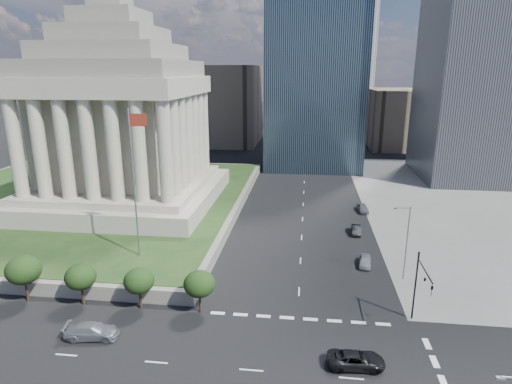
# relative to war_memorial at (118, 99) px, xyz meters

# --- Properties ---
(ground) EXTENTS (500.00, 500.00, 0.00)m
(ground) POSITION_rel_war_memorial_xyz_m (34.00, 52.00, -21.40)
(ground) COLOR black
(ground) RESTS_ON ground
(plaza_terrace) EXTENTS (66.00, 70.00, 1.80)m
(plaza_terrace) POSITION_rel_war_memorial_xyz_m (-11.00, 2.00, -20.50)
(plaza_terrace) COLOR slate
(plaza_terrace) RESTS_ON ground
(plaza_lawn) EXTENTS (64.00, 68.00, 0.10)m
(plaza_lawn) POSITION_rel_war_memorial_xyz_m (-11.00, 2.00, -19.55)
(plaza_lawn) COLOR #1B3515
(plaza_lawn) RESTS_ON plaza_terrace
(war_memorial) EXTENTS (34.00, 34.00, 39.00)m
(war_memorial) POSITION_rel_war_memorial_xyz_m (0.00, 0.00, 0.00)
(war_memorial) COLOR #A9A38E
(war_memorial) RESTS_ON plaza_lawn
(flagpole) EXTENTS (2.52, 0.24, 20.00)m
(flagpole) POSITION_rel_war_memorial_xyz_m (12.17, -24.00, -8.29)
(flagpole) COLOR slate
(flagpole) RESTS_ON plaza_lawn
(midrise_glass) EXTENTS (26.00, 26.00, 60.00)m
(midrise_glass) POSITION_rel_war_memorial_xyz_m (36.00, 47.00, 8.60)
(midrise_glass) COLOR black
(midrise_glass) RESTS_ON ground
(building_filler_ne) EXTENTS (20.00, 30.00, 20.00)m
(building_filler_ne) POSITION_rel_war_memorial_xyz_m (66.00, 82.00, -11.40)
(building_filler_ne) COLOR brown
(building_filler_ne) RESTS_ON ground
(building_filler_nw) EXTENTS (24.00, 30.00, 28.00)m
(building_filler_nw) POSITION_rel_war_memorial_xyz_m (4.00, 82.00, -7.40)
(building_filler_nw) COLOR brown
(building_filler_nw) RESTS_ON ground
(traffic_signal_ne) EXTENTS (0.30, 5.74, 8.00)m
(traffic_signal_ne) POSITION_rel_war_memorial_xyz_m (46.50, -34.30, -16.15)
(traffic_signal_ne) COLOR black
(traffic_signal_ne) RESTS_ON ground
(street_lamp_north) EXTENTS (2.13, 0.22, 10.00)m
(street_lamp_north) POSITION_rel_war_memorial_xyz_m (47.33, -23.00, -15.74)
(street_lamp_north) COLOR slate
(street_lamp_north) RESTS_ON ground
(pickup_truck) EXTENTS (5.43, 2.77, 1.47)m
(pickup_truck) POSITION_rel_war_memorial_xyz_m (39.54, -41.34, -20.67)
(pickup_truck) COLOR black
(pickup_truck) RESTS_ON ground
(suv_grey) EXTENTS (5.72, 2.91, 1.59)m
(suv_grey) POSITION_rel_war_memorial_xyz_m (13.19, -40.08, -20.61)
(suv_grey) COLOR slate
(suv_grey) RESTS_ON ground
(parked_sedan_near) EXTENTS (2.18, 4.25, 1.39)m
(parked_sedan_near) POSITION_rel_war_memorial_xyz_m (43.00, -19.57, -20.71)
(parked_sedan_near) COLOR #96979E
(parked_sedan_near) RESTS_ON ground
(parked_sedan_mid) EXTENTS (1.70, 4.26, 1.38)m
(parked_sedan_mid) POSITION_rel_war_memorial_xyz_m (43.00, -7.36, -20.71)
(parked_sedan_mid) COLOR black
(parked_sedan_mid) RESTS_ON ground
(parked_sedan_far) EXTENTS (4.63, 2.14, 1.53)m
(parked_sedan_far) POSITION_rel_war_memorial_xyz_m (45.50, 4.57, -20.63)
(parked_sedan_far) COLOR slate
(parked_sedan_far) RESTS_ON ground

